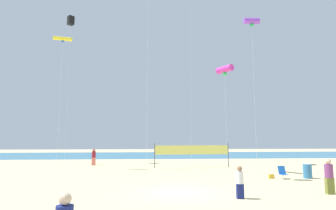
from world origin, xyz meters
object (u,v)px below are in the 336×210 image
beachgoer_maroon_shirt (94,156)px  kite_yellow_tube (63,39)px  beach_handbag (271,176)px  kite_black_box (71,21)px  volleyball_net (192,151)px  beachgoer_plum_shirt (329,175)px  folding_beach_chair (283,172)px  trash_barrel (307,171)px  beachgoer_white_shirt (240,181)px  kite_magenta_tube (225,70)px  kite_violet_tube (252,22)px

beachgoer_maroon_shirt → kite_yellow_tube: (-2.78, -3.49, 11.79)m
beach_handbag → kite_black_box: kite_black_box is taller
volleyball_net → kite_black_box: size_ratio=0.41×
beach_handbag → kite_black_box: 29.58m
beachgoer_plum_shirt → kite_yellow_tube: kite_yellow_tube is taller
folding_beach_chair → trash_barrel: 1.92m
beachgoer_white_shirt → kite_black_box: 30.60m
kite_magenta_tube → kite_black_box: kite_black_box is taller
trash_barrel → beach_handbag: bearing=178.2°
beachgoer_white_shirt → volleyball_net: (-0.02, 14.48, 0.80)m
kite_magenta_tube → beachgoer_maroon_shirt: bearing=150.5°
folding_beach_chair → kite_magenta_tube: size_ratio=0.10×
beachgoer_maroon_shirt → kite_magenta_tube: bearing=117.8°
beachgoer_maroon_shirt → beach_handbag: size_ratio=4.80×
kite_magenta_tube → beachgoer_white_shirt: bearing=-102.8°
beachgoer_white_shirt → folding_beach_chair: (5.24, 6.31, -0.36)m
kite_black_box → beachgoer_plum_shirt: bearing=-46.5°
volleyball_net → kite_violet_tube: 13.49m
folding_beach_chair → kite_magenta_tube: 9.93m
beachgoer_maroon_shirt → beachgoer_plum_shirt: beachgoer_plum_shirt is taller
kite_yellow_tube → trash_barrel: bearing=-21.0°
beachgoer_white_shirt → trash_barrel: (7.16, 6.42, -0.33)m
beachgoer_maroon_shirt → beachgoer_plum_shirt: 22.81m
volleyball_net → kite_black_box: 22.50m
volleyball_net → beach_handbag: volleyball_net is taller
kite_black_box → kite_magenta_tube: bearing=-32.6°
kite_magenta_tube → volleyball_net: bearing=121.1°
folding_beach_chair → beach_handbag: 0.85m
kite_violet_tube → kite_magenta_tube: kite_violet_tube is taller
beachgoer_white_shirt → kite_yellow_tube: size_ratio=0.12×
beach_handbag → kite_violet_tube: size_ratio=0.03×
trash_barrel → volleyball_net: volleyball_net is taller
folding_beach_chair → kite_yellow_tube: size_ratio=0.07×
beachgoer_maroon_shirt → beachgoer_white_shirt: 20.44m
kite_violet_tube → kite_magenta_tube: 5.12m
beachgoer_maroon_shirt → folding_beach_chair: size_ratio=2.02×
volleyball_net → kite_black_box: (-14.30, 6.68, 16.04)m
beachgoer_maroon_shirt → kite_yellow_tube: size_ratio=0.14×
folding_beach_chair → beach_handbag: bearing=163.4°
trash_barrel → kite_magenta_tube: kite_magenta_tube is taller
kite_violet_tube → beach_handbag: bearing=-96.5°
beachgoer_plum_shirt → volleyball_net: (-5.04, 13.73, 0.65)m
trash_barrel → kite_black_box: kite_black_box is taller
beachgoer_white_shirt → beach_handbag: size_ratio=4.14×
kite_violet_tube → beachgoer_white_shirt: bearing=-115.7°
beach_handbag → kite_black_box: (-18.79, 14.66, 17.52)m
kite_yellow_tube → folding_beach_chair: bearing=-23.3°
folding_beach_chair → beach_handbag: (-0.76, 0.19, -0.32)m
trash_barrel → kite_yellow_tube: bearing=159.0°
beach_handbag → kite_yellow_tube: kite_yellow_tube is taller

